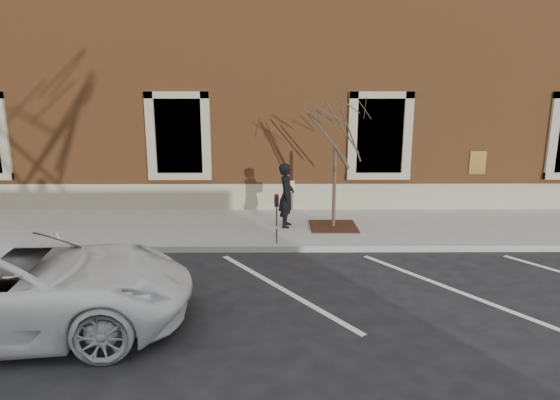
{
  "coord_description": "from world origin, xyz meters",
  "views": [
    {
      "loc": [
        -0.07,
        -10.51,
        3.6
      ],
      "look_at": [
        0.0,
        0.6,
        1.1
      ],
      "focal_mm": 30.0,
      "sensor_mm": 36.0,
      "label": 1
    }
  ],
  "objects_px": {
    "man": "(287,195)",
    "sapling": "(336,121)",
    "white_truck": "(11,285)",
    "parking_meter": "(277,210)"
  },
  "relations": [
    {
      "from": "man",
      "to": "sapling",
      "type": "xyz_separation_m",
      "value": [
        1.25,
        -0.05,
        1.96
      ]
    },
    {
      "from": "sapling",
      "to": "white_truck",
      "type": "xyz_separation_m",
      "value": [
        -5.58,
        -5.35,
        -2.2
      ]
    },
    {
      "from": "man",
      "to": "parking_meter",
      "type": "distance_m",
      "value": 1.49
    },
    {
      "from": "man",
      "to": "sapling",
      "type": "relative_size",
      "value": 0.42
    },
    {
      "from": "man",
      "to": "sapling",
      "type": "distance_m",
      "value": 2.33
    },
    {
      "from": "parking_meter",
      "to": "man",
      "type": "bearing_deg",
      "value": 88.91
    },
    {
      "from": "parking_meter",
      "to": "sapling",
      "type": "height_order",
      "value": "sapling"
    },
    {
      "from": "man",
      "to": "sapling",
      "type": "bearing_deg",
      "value": -83.07
    },
    {
      "from": "white_truck",
      "to": "man",
      "type": "bearing_deg",
      "value": -46.68
    },
    {
      "from": "parking_meter",
      "to": "white_truck",
      "type": "distance_m",
      "value": 5.66
    }
  ]
}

